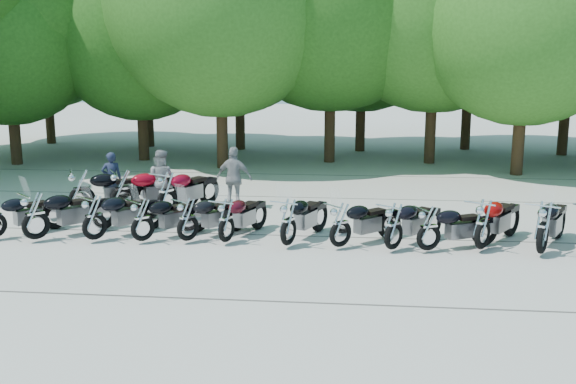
# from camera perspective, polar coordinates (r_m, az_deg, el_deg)

# --- Properties ---
(ground) EXTENTS (90.00, 90.00, 0.00)m
(ground) POSITION_cam_1_polar(r_m,az_deg,el_deg) (15.21, -0.58, -5.20)
(ground) COLOR #9E9B8F
(ground) RESTS_ON ground
(tree_1) EXTENTS (6.97, 6.97, 8.55)m
(tree_1) POSITION_cam_1_polar(r_m,az_deg,el_deg) (29.11, -22.71, 12.08)
(tree_1) COLOR #3A2614
(tree_1) RESTS_ON ground
(tree_2) EXTENTS (7.31, 7.31, 8.97)m
(tree_2) POSITION_cam_1_polar(r_m,az_deg,el_deg) (28.72, -12.53, 13.20)
(tree_2) COLOR #3A2614
(tree_2) RESTS_ON ground
(tree_3) EXTENTS (8.70, 8.70, 10.67)m
(tree_3) POSITION_cam_1_polar(r_m,az_deg,el_deg) (26.29, -5.82, 15.78)
(tree_3) COLOR #3A2614
(tree_3) RESTS_ON ground
(tree_6) EXTENTS (8.00, 8.00, 9.82)m
(tree_6) POSITION_cam_1_polar(r_m,az_deg,el_deg) (26.00, 19.60, 14.11)
(tree_6) COLOR #3A2614
(tree_6) RESTS_ON ground
(tree_9) EXTENTS (7.59, 7.59, 9.32)m
(tree_9) POSITION_cam_1_polar(r_m,az_deg,el_deg) (35.47, -20.00, 12.78)
(tree_9) COLOR #3A2614
(tree_9) RESTS_ON ground
(tree_10) EXTENTS (7.78, 7.78, 9.55)m
(tree_10) POSITION_cam_1_polar(r_m,az_deg,el_deg) (32.98, -12.02, 13.59)
(tree_10) COLOR #3A2614
(tree_10) RESTS_ON ground
(tree_11) EXTENTS (7.56, 7.56, 9.28)m
(tree_11) POSITION_cam_1_polar(r_m,az_deg,el_deg) (31.37, -4.19, 13.62)
(tree_11) COLOR #3A2614
(tree_11) RESTS_ON ground
(tree_12) EXTENTS (7.88, 7.88, 9.67)m
(tree_12) POSITION_cam_1_polar(r_m,az_deg,el_deg) (30.96, 6.33, 14.04)
(tree_12) COLOR #3A2614
(tree_12) RESTS_ON ground
(tree_13) EXTENTS (8.31, 8.31, 10.20)m
(tree_13) POSITION_cam_1_polar(r_m,az_deg,el_deg) (32.37, 15.29, 14.16)
(tree_13) COLOR #3A2614
(tree_13) RESTS_ON ground
(tree_14) EXTENTS (8.02, 8.02, 9.84)m
(tree_14) POSITION_cam_1_polar(r_m,az_deg,el_deg) (31.90, 22.96, 13.33)
(tree_14) COLOR #3A2614
(tree_14) RESTS_ON ground
(motorcycle_1) EXTENTS (2.14, 2.27, 1.35)m
(motorcycle_1) POSITION_cam_1_polar(r_m,az_deg,el_deg) (17.02, -20.62, -1.78)
(motorcycle_1) COLOR black
(motorcycle_1) RESTS_ON ground
(motorcycle_2) EXTENTS (1.94, 2.22, 1.28)m
(motorcycle_2) POSITION_cam_1_polar(r_m,az_deg,el_deg) (16.56, -16.10, -1.96)
(motorcycle_2) COLOR black
(motorcycle_2) RESTS_ON ground
(motorcycle_3) EXTENTS (1.93, 2.01, 1.21)m
(motorcycle_3) POSITION_cam_1_polar(r_m,az_deg,el_deg) (16.19, -12.23, -2.21)
(motorcycle_3) COLOR black
(motorcycle_3) RESTS_ON ground
(motorcycle_4) EXTENTS (1.84, 2.10, 1.22)m
(motorcycle_4) POSITION_cam_1_polar(r_m,az_deg,el_deg) (16.02, -8.49, -2.21)
(motorcycle_4) COLOR black
(motorcycle_4) RESTS_ON ground
(motorcycle_5) EXTENTS (1.38, 2.26, 1.23)m
(motorcycle_5) POSITION_cam_1_polar(r_m,az_deg,el_deg) (15.81, -5.26, -2.29)
(motorcycle_5) COLOR #3C0811
(motorcycle_5) RESTS_ON ground
(motorcycle_6) EXTENTS (1.51, 2.38, 1.29)m
(motorcycle_6) POSITION_cam_1_polar(r_m,az_deg,el_deg) (15.45, 0.03, -2.44)
(motorcycle_6) COLOR black
(motorcycle_6) RESTS_ON ground
(motorcycle_7) EXTENTS (2.04, 1.95, 1.22)m
(motorcycle_7) POSITION_cam_1_polar(r_m,az_deg,el_deg) (15.39, 4.47, -2.67)
(motorcycle_7) COLOR black
(motorcycle_7) RESTS_ON ground
(motorcycle_8) EXTENTS (1.91, 2.19, 1.27)m
(motorcycle_8) POSITION_cam_1_polar(r_m,az_deg,el_deg) (15.32, 8.95, -2.76)
(motorcycle_8) COLOR black
(motorcycle_8) RESTS_ON ground
(motorcycle_9) EXTENTS (2.19, 1.57, 1.21)m
(motorcycle_9) POSITION_cam_1_polar(r_m,az_deg,el_deg) (15.39, 11.85, -2.92)
(motorcycle_9) COLOR black
(motorcycle_9) RESTS_ON ground
(motorcycle_10) EXTENTS (1.92, 2.41, 1.36)m
(motorcycle_10) POSITION_cam_1_polar(r_m,az_deg,el_deg) (15.76, 16.18, -2.52)
(motorcycle_10) COLOR #8C0605
(motorcycle_10) RESTS_ON ground
(motorcycle_11) EXTENTS (1.78, 2.54, 1.39)m
(motorcycle_11) POSITION_cam_1_polar(r_m,az_deg,el_deg) (15.82, 20.80, -2.70)
(motorcycle_11) COLOR black
(motorcycle_11) RESTS_ON ground
(motorcycle_13) EXTENTS (2.61, 1.79, 1.43)m
(motorcycle_13) POSITION_cam_1_polar(r_m,az_deg,el_deg) (19.52, -17.09, 0.22)
(motorcycle_13) COLOR black
(motorcycle_13) RESTS_ON ground
(motorcycle_14) EXTENTS (2.54, 1.94, 1.42)m
(motorcycle_14) POSITION_cam_1_polar(r_m,az_deg,el_deg) (19.26, -13.78, 0.24)
(motorcycle_14) COLOR maroon
(motorcycle_14) RESTS_ON ground
(motorcycle_15) EXTENTS (1.82, 2.53, 1.40)m
(motorcycle_15) POSITION_cam_1_polar(r_m,az_deg,el_deg) (18.72, -10.24, 0.03)
(motorcycle_15) COLOR maroon
(motorcycle_15) RESTS_ON ground
(rider_0) EXTENTS (0.68, 0.57, 1.59)m
(rider_0) POSITION_cam_1_polar(r_m,az_deg,el_deg) (20.45, -14.70, 1.10)
(rider_0) COLOR #1C233C
(rider_0) RESTS_ON ground
(rider_1) EXTENTS (0.96, 0.82, 1.75)m
(rider_1) POSITION_cam_1_polar(r_m,az_deg,el_deg) (19.50, -10.71, 1.01)
(rider_1) COLOR gray
(rider_1) RESTS_ON ground
(rider_2) EXTENTS (1.12, 0.61, 1.82)m
(rider_2) POSITION_cam_1_polar(r_m,az_deg,el_deg) (19.31, -4.56, 1.17)
(rider_2) COLOR gray
(rider_2) RESTS_ON ground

